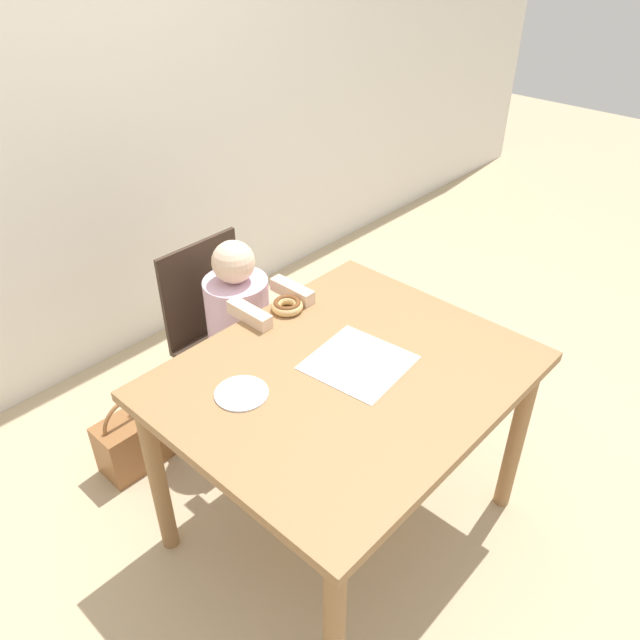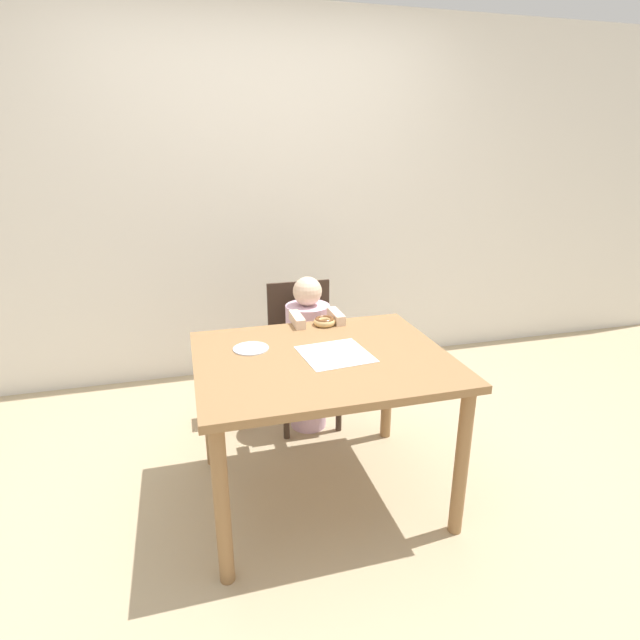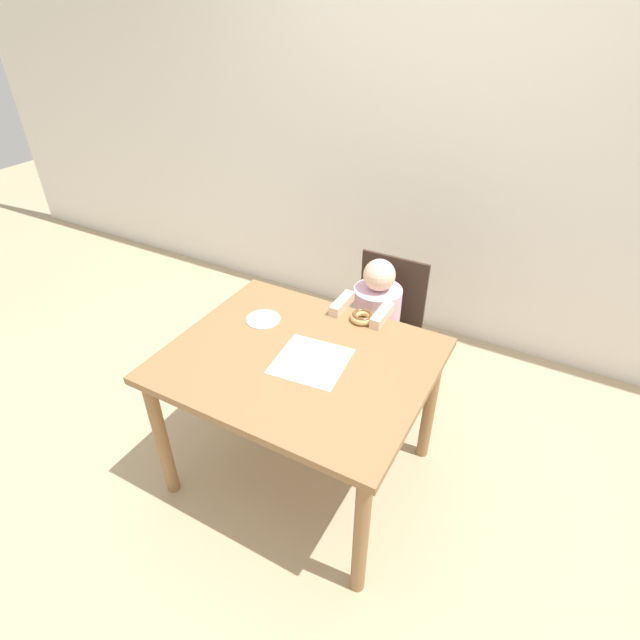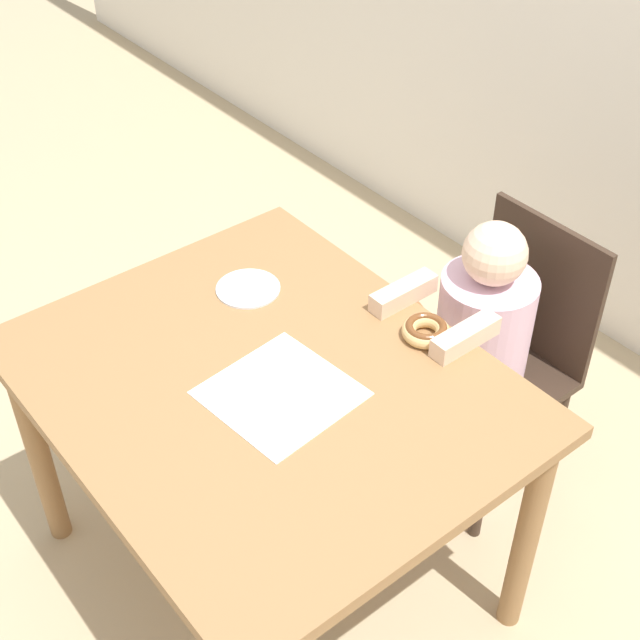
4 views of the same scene
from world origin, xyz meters
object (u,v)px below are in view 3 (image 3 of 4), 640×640
at_px(donut, 362,317).
at_px(chair, 382,331).
at_px(child_figure, 374,338).
at_px(handbag, 319,344).

bearing_deg(donut, chair, 94.43).
distance_m(chair, child_figure, 0.12).
relative_size(chair, child_figure, 0.91).
distance_m(child_figure, donut, 0.39).
bearing_deg(handbag, chair, -9.96).
bearing_deg(child_figure, handbag, 157.07).
height_order(chair, child_figure, child_figure).
xyz_separation_m(chair, child_figure, (0.00, -0.11, 0.03)).
bearing_deg(child_figure, donut, -83.59).
height_order(donut, handbag, donut).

